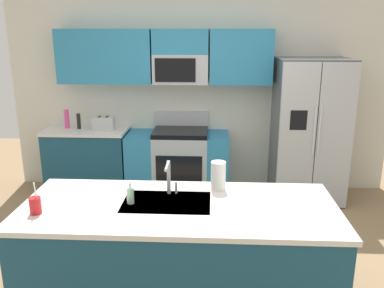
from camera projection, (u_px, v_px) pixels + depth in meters
name	position (u px, v px, depth m)	size (l,w,h in m)	color
ground_plane	(191.00, 266.00, 3.89)	(9.00, 9.00, 0.00)	#997A56
kitchen_wall_unit	(188.00, 84.00, 5.49)	(5.20, 0.43, 2.60)	silver
back_counter	(88.00, 160.00, 5.57)	(1.11, 0.63, 0.90)	navy
range_oven	(178.00, 162.00, 5.51)	(1.36, 0.61, 1.10)	#B7BABF
refrigerator	(309.00, 131.00, 5.22)	(0.90, 0.76, 1.85)	#4C4F54
island_counter	(179.00, 256.00, 3.21)	(2.42, 1.00, 0.90)	navy
toaster	(104.00, 123.00, 5.36)	(0.28, 0.16, 0.18)	#B7BABF
pepper_mill	(79.00, 121.00, 5.42)	(0.05, 0.05, 0.21)	black
bottle_pink	(67.00, 119.00, 5.45)	(0.07, 0.07, 0.25)	#EA4C93
sink_faucet	(169.00, 175.00, 3.23)	(0.08, 0.21, 0.28)	#B7BABF
drink_cup_red	(35.00, 205.00, 2.93)	(0.08, 0.08, 0.24)	red
soap_dispenser	(130.00, 195.00, 3.10)	(0.06, 0.06, 0.17)	#A5D8B2
paper_towel_roll	(218.00, 176.00, 3.36)	(0.12, 0.12, 0.24)	white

